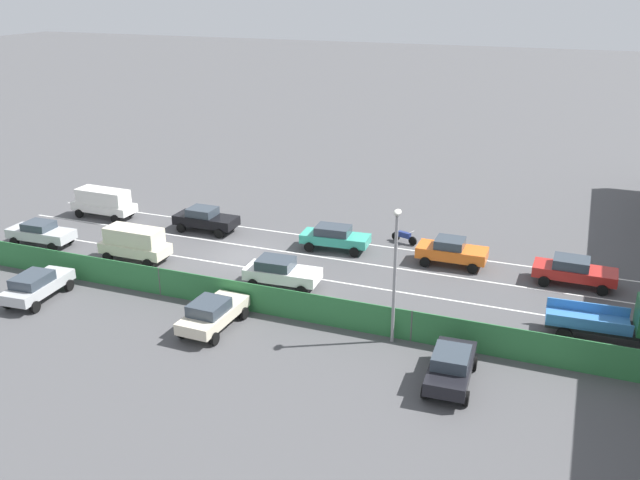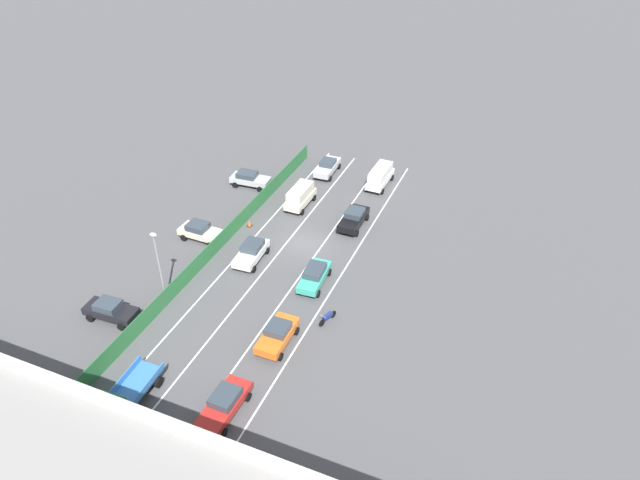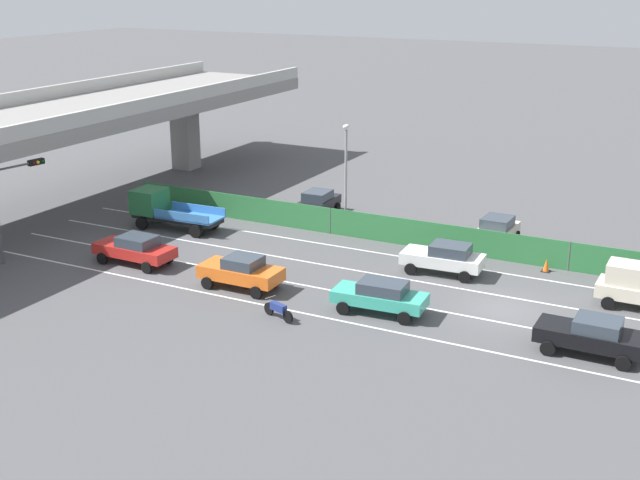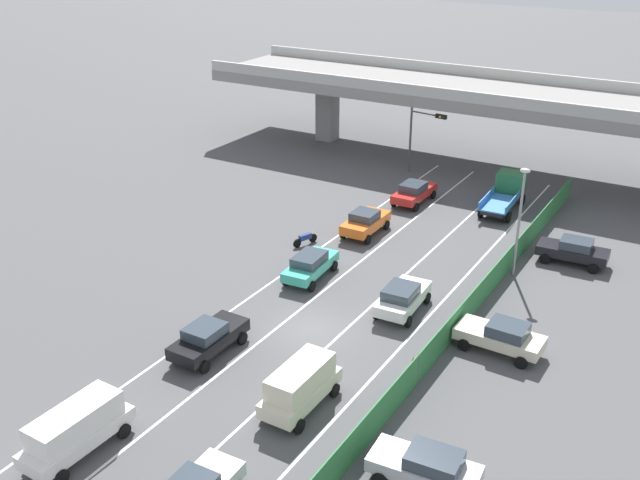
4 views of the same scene
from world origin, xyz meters
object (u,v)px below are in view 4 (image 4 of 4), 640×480
object	(u,v)px
parked_wagon_silver	(427,467)
traffic_cone	(413,363)
car_taxi_teal	(310,265)
car_sedan_red	(414,192)
car_van_white	(76,428)
parked_sedan_dark	(573,250)
car_van_cream	(301,385)
flatbed_truck_blue	(507,191)
street_lamp	(520,211)
motorcycle	(305,239)
traffic_light	(422,129)
car_taxi_orange	(365,222)
car_sedan_black	(208,337)
car_hatchback_white	(402,297)
parked_sedan_cream	(502,336)

from	to	relation	value
parked_wagon_silver	traffic_cone	distance (m)	7.87
car_taxi_teal	car_sedan_red	distance (m)	14.71
car_van_white	parked_sedan_dark	xyz separation A→B (m)	(12.97, 28.31, -0.30)
car_van_cream	car_van_white	distance (m)	9.45
car_van_cream	parked_wagon_silver	world-z (taller)	car_van_cream
flatbed_truck_blue	street_lamp	xyz separation A→B (m)	(3.95, -10.77, 2.92)
parked_wagon_silver	traffic_cone	bearing A→B (deg)	117.90
car_van_cream	motorcycle	world-z (taller)	car_van_cream
car_sedan_red	traffic_light	size ratio (longest dim) A/B	0.84
car_taxi_teal	car_van_white	world-z (taller)	car_van_white
car_taxi_orange	parked_wagon_silver	xyz separation A→B (m)	(13.23, -20.18, -0.02)
street_lamp	parked_wagon_silver	bearing A→B (deg)	-82.25
car_taxi_teal	car_sedan_black	world-z (taller)	car_sedan_black
car_hatchback_white	parked_wagon_silver	bearing A→B (deg)	-60.99
flatbed_truck_blue	street_lamp	size ratio (longest dim) A/B	0.87
parked_wagon_silver	street_lamp	world-z (taller)	street_lamp
parked_wagon_silver	traffic_light	size ratio (longest dim) A/B	0.79
car_van_cream	flatbed_truck_blue	distance (m)	28.56
car_van_cream	parked_sedan_cream	size ratio (longest dim) A/B	1.00
car_sedan_red	motorcycle	distance (m)	11.19
parked_wagon_silver	parked_sedan_dark	world-z (taller)	parked_sedan_dark
flatbed_truck_blue	motorcycle	distance (m)	16.48
traffic_light	car_sedan_red	bearing A→B (deg)	-70.28
traffic_light	car_hatchback_white	bearing A→B (deg)	-68.59
car_taxi_orange	flatbed_truck_blue	world-z (taller)	flatbed_truck_blue
flatbed_truck_blue	parked_wagon_silver	world-z (taller)	flatbed_truck_blue
car_sedan_black	parked_sedan_dark	distance (m)	23.74
car_taxi_orange	parked_sedan_dark	distance (m)	13.55
parked_sedan_cream	traffic_light	world-z (taller)	traffic_light
car_sedan_red	car_sedan_black	bearing A→B (deg)	-90.43
car_van_cream	parked_sedan_dark	xyz separation A→B (m)	(6.79, 21.17, -0.31)
flatbed_truck_blue	parked_wagon_silver	bearing A→B (deg)	-77.68
car_hatchback_white	traffic_cone	bearing A→B (deg)	-59.43
car_sedan_red	flatbed_truck_blue	bearing A→B (deg)	24.73
car_taxi_orange	car_taxi_teal	distance (m)	7.57
car_taxi_orange	traffic_light	distance (m)	13.94
car_van_cream	motorcycle	xyz separation A→B (m)	(-9.07, 14.90, -0.75)
car_sedan_red	traffic_cone	distance (m)	22.34
motorcycle	street_lamp	xyz separation A→B (m)	(13.15, 2.88, 3.68)
car_sedan_black	car_taxi_orange	bearing A→B (deg)	90.74
motorcycle	street_lamp	distance (m)	13.96
car_sedan_red	traffic_cone	world-z (taller)	car_sedan_red
car_van_cream	car_taxi_orange	distance (m)	19.66
car_van_cream	traffic_light	xyz separation A→B (m)	(-8.38, 32.03, 2.69)
car_sedan_black	parked_sedan_dark	bearing A→B (deg)	56.58
car_hatchback_white	traffic_cone	world-z (taller)	car_hatchback_white
parked_sedan_dark	traffic_light	distance (m)	18.90
car_sedan_black	traffic_cone	bearing A→B (deg)	22.98
car_van_cream	flatbed_truck_blue	world-z (taller)	flatbed_truck_blue
car_hatchback_white	traffic_light	xyz separation A→B (m)	(-8.60, 21.95, 2.98)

